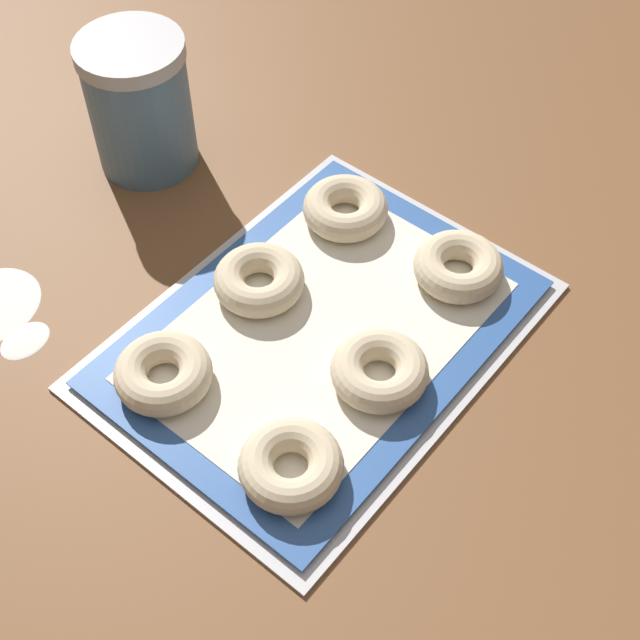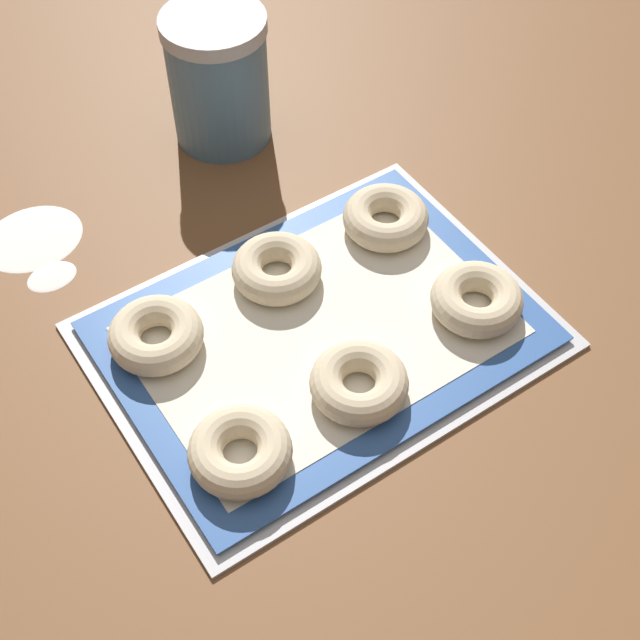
% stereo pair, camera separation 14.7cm
% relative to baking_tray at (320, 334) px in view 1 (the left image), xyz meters
% --- Properties ---
extents(ground_plane, '(2.80, 2.80, 0.00)m').
position_rel_baking_tray_xyz_m(ground_plane, '(0.00, -0.01, -0.00)').
color(ground_plane, brown).
extents(baking_tray, '(0.41, 0.30, 0.01)m').
position_rel_baking_tray_xyz_m(baking_tray, '(0.00, 0.00, 0.00)').
color(baking_tray, silver).
rests_on(baking_tray, ground_plane).
extents(baking_mat, '(0.38, 0.28, 0.00)m').
position_rel_baking_tray_xyz_m(baking_mat, '(-0.00, -0.00, 0.01)').
color(baking_mat, '#2D569E').
rests_on(baking_mat, baking_tray).
extents(bagel_front_left, '(0.09, 0.09, 0.03)m').
position_rel_baking_tray_xyz_m(bagel_front_left, '(-0.13, -0.08, 0.02)').
color(bagel_front_left, beige).
rests_on(bagel_front_left, baking_mat).
extents(bagel_front_center, '(0.09, 0.09, 0.03)m').
position_rel_baking_tray_xyz_m(bagel_front_center, '(-0.01, -0.08, 0.02)').
color(bagel_front_center, beige).
rests_on(bagel_front_center, baking_mat).
extents(bagel_front_right, '(0.09, 0.09, 0.03)m').
position_rel_baking_tray_xyz_m(bagel_front_right, '(0.14, -0.06, 0.02)').
color(bagel_front_right, beige).
rests_on(bagel_front_right, baking_mat).
extents(bagel_back_left, '(0.09, 0.09, 0.03)m').
position_rel_baking_tray_xyz_m(bagel_back_left, '(-0.13, 0.07, 0.02)').
color(bagel_back_left, beige).
rests_on(bagel_back_left, baking_mat).
extents(bagel_back_center, '(0.09, 0.09, 0.03)m').
position_rel_baking_tray_xyz_m(bagel_back_center, '(-0.00, 0.08, 0.02)').
color(bagel_back_center, beige).
rests_on(bagel_back_center, baking_mat).
extents(bagel_back_right, '(0.09, 0.09, 0.03)m').
position_rel_baking_tray_xyz_m(bagel_back_right, '(0.13, 0.07, 0.02)').
color(bagel_back_right, beige).
rests_on(bagel_back_right, baking_mat).
extents(flour_canister, '(0.11, 0.11, 0.15)m').
position_rel_baking_tray_xyz_m(flour_canister, '(0.07, 0.31, 0.07)').
color(flour_canister, slate).
rests_on(flour_canister, ground_plane).
extents(flour_patch_far, '(0.05, 0.04, 0.00)m').
position_rel_baking_tray_xyz_m(flour_patch_far, '(-0.18, 0.21, -0.00)').
color(flour_patch_far, white).
rests_on(flour_patch_far, ground_plane).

